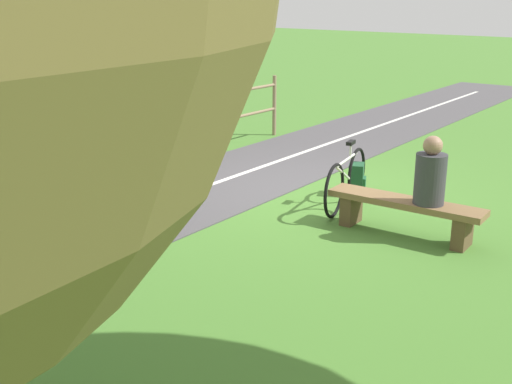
{
  "coord_description": "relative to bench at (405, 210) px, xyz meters",
  "views": [
    {
      "loc": [
        -5.42,
        7.56,
        2.88
      ],
      "look_at": [
        -1.4,
        2.83,
        0.96
      ],
      "focal_mm": 44.67,
      "sensor_mm": 36.0,
      "label": 1
    }
  ],
  "objects": [
    {
      "name": "bicycle",
      "position": [
        1.16,
        -0.46,
        0.06
      ],
      "size": [
        0.48,
        1.7,
        0.93
      ],
      "rotation": [
        0.0,
        0.0,
        1.82
      ],
      "color": "black",
      "rests_on": "ground_plane"
    },
    {
      "name": "ground_plane",
      "position": [
        1.98,
        -0.66,
        -0.33
      ],
      "size": [
        80.0,
        80.0,
        0.0
      ],
      "primitive_type": "plane",
      "color": "#477A2D"
    },
    {
      "name": "backpack",
      "position": [
        1.35,
        -1.06,
        -0.09
      ],
      "size": [
        0.34,
        0.36,
        0.48
      ],
      "rotation": [
        0.0,
        0.0,
        2.05
      ],
      "color": "#1E4C2D",
      "rests_on": "ground_plane"
    },
    {
      "name": "paved_path",
      "position": [
        3.14,
        3.34,
        -0.32
      ],
      "size": [
        4.68,
        36.08,
        0.02
      ],
      "primitive_type": "cube",
      "rotation": [
        0.0,
        0.0,
        0.06
      ],
      "color": "#4C494C",
      "rests_on": "ground_plane"
    },
    {
      "name": "path_centre_line",
      "position": [
        3.14,
        3.34,
        -0.31
      ],
      "size": [
        2.12,
        31.94,
        0.0
      ],
      "primitive_type": "cube",
      "rotation": [
        0.0,
        0.0,
        0.06
      ],
      "color": "silver",
      "rests_on": "paved_path"
    },
    {
      "name": "person_seated",
      "position": [
        -0.29,
        -0.03,
        0.5
      ],
      "size": [
        0.4,
        0.4,
        0.84
      ],
      "rotation": [
        0.0,
        0.0,
        0.09
      ],
      "color": "#38383D",
      "rests_on": "bench"
    },
    {
      "name": "bench",
      "position": [
        0.0,
        0.0,
        0.0
      ],
      "size": [
        1.99,
        0.56,
        0.47
      ],
      "rotation": [
        0.0,
        0.0,
        0.09
      ],
      "color": "brown",
      "rests_on": "ground_plane"
    }
  ]
}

